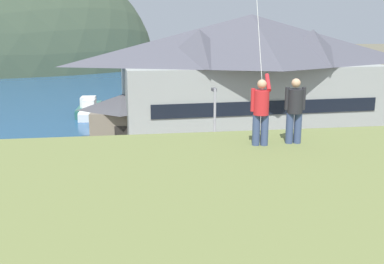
{
  "coord_description": "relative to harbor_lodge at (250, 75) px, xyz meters",
  "views": [
    {
      "loc": [
        -3.18,
        -16.66,
        9.73
      ],
      "look_at": [
        0.78,
        9.0,
        3.73
      ],
      "focal_mm": 41.04,
      "sensor_mm": 36.0,
      "label": 1
    }
  ],
  "objects": [
    {
      "name": "storage_shed_waterside",
      "position": [
        -11.18,
        -0.93,
        -3.54
      ],
      "size": [
        5.91,
        4.75,
        4.6
      ],
      "color": "#756B5B",
      "rests_on": "ground"
    },
    {
      "name": "parking_light_pole",
      "position": [
        -5.33,
        -10.36,
        -2.28
      ],
      "size": [
        0.24,
        0.78,
        6.05
      ],
      "color": "#ADADB2",
      "rests_on": "parking_lot_pad"
    },
    {
      "name": "harbor_lodge",
      "position": [
        0.0,
        0.0,
        0.0
      ],
      "size": [
        23.9,
        11.54,
        11.12
      ],
      "color": "#999E99",
      "rests_on": "ground"
    },
    {
      "name": "moored_boat_inner_slip",
      "position": [
        -15.28,
        15.31,
        -5.2
      ],
      "size": [
        2.69,
        7.47,
        2.16
      ],
      "color": "#23564C",
      "rests_on": "ground"
    },
    {
      "name": "wharf_dock",
      "position": [
        -11.75,
        13.51,
        -5.57
      ],
      "size": [
        3.2,
        15.38,
        0.7
      ],
      "color": "#70604C",
      "rests_on": "ground"
    },
    {
      "name": "bay_water",
      "position": [
        -7.83,
        39.07,
        -5.91
      ],
      "size": [
        360.0,
        84.0,
        0.03
      ],
      "primitive_type": "cube",
      "color": "navy",
      "rests_on": "ground"
    },
    {
      "name": "person_companion",
      "position": [
        -6.57,
        -26.69,
        1.79
      ],
      "size": [
        0.55,
        0.4,
        1.74
      ],
      "color": "#384770",
      "rests_on": "grassy_hill_foreground"
    },
    {
      "name": "moored_boat_outer_mooring",
      "position": [
        -8.05,
        10.51,
        -5.2
      ],
      "size": [
        3.33,
        8.55,
        2.16
      ],
      "color": "silver",
      "rests_on": "ground"
    },
    {
      "name": "parked_car_corner_spot",
      "position": [
        -11.49,
        -14.39,
        -4.86
      ],
      "size": [
        4.3,
        2.25,
        1.82
      ],
      "color": "red",
      "rests_on": "parking_lot_pad"
    },
    {
      "name": "parking_lot_pad",
      "position": [
        -7.83,
        -15.93,
        -5.87
      ],
      "size": [
        40.0,
        20.0,
        0.1
      ],
      "primitive_type": "cube",
      "color": "gray",
      "rests_on": "ground"
    },
    {
      "name": "parked_car_mid_row_far",
      "position": [
        -11.9,
        -19.23,
        -4.86
      ],
      "size": [
        4.26,
        2.17,
        1.82
      ],
      "color": "silver",
      "rests_on": "parking_lot_pad"
    },
    {
      "name": "parked_car_mid_row_near",
      "position": [
        0.21,
        -15.1,
        -4.86
      ],
      "size": [
        4.22,
        2.1,
        1.82
      ],
      "color": "slate",
      "rests_on": "parking_lot_pad"
    },
    {
      "name": "person_kite_flyer",
      "position": [
        -7.52,
        -26.77,
        1.81
      ],
      "size": [
        0.58,
        0.63,
        1.86
      ],
      "color": "#384770",
      "rests_on": "grassy_hill_foreground"
    },
    {
      "name": "parked_car_mid_row_center",
      "position": [
        -4.66,
        -20.51,
        -4.86
      ],
      "size": [
        4.32,
        2.29,
        1.82
      ],
      "color": "#B28923",
      "rests_on": "parking_lot_pad"
    },
    {
      "name": "moored_boat_wharfside",
      "position": [
        -15.01,
        13.01,
        -5.2
      ],
      "size": [
        2.31,
        5.97,
        2.16
      ],
      "color": "silver",
      "rests_on": "ground"
    }
  ]
}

